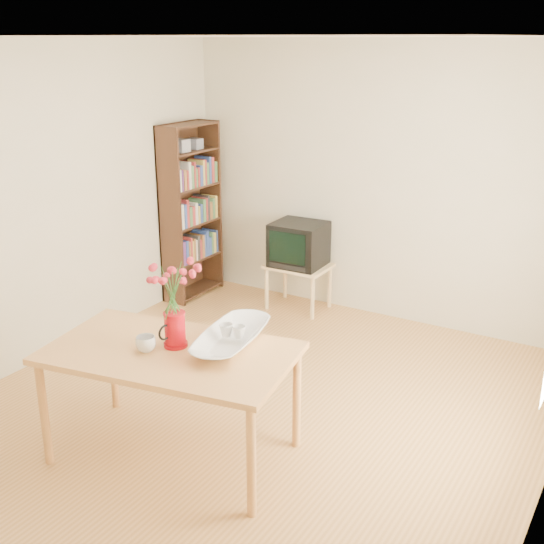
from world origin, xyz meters
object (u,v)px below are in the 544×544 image
Objects in this scene: pitcher at (175,331)px; mug at (146,344)px; bowl at (231,309)px; table at (170,361)px; television at (299,243)px.

pitcher is 1.81× the size of mug.
mug is 0.25× the size of bowl.
pitcher is 0.46× the size of bowl.
pitcher is (-0.01, 0.07, 0.18)m from table.
bowl reaches higher than television.
table is 3.29× the size of bowl.
pitcher is at bearing -80.39° from television.
bowl reaches higher than pitcher.
bowl is 0.99× the size of television.
mug is 0.57m from bowl.
pitcher is 0.45× the size of television.
pitcher is 0.20m from mug.
mug is 2.80m from television.
table is at bearing -134.72° from bowl.
table is 3.27× the size of television.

